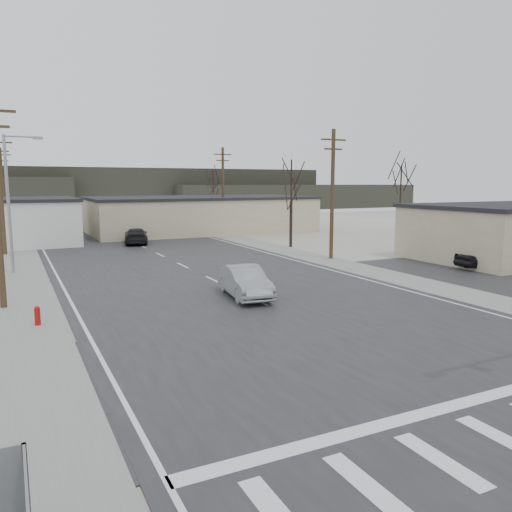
% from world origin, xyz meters
% --- Properties ---
extents(ground, '(140.00, 140.00, 0.00)m').
position_xyz_m(ground, '(0.00, 0.00, 0.00)').
color(ground, silver).
rests_on(ground, ground).
extents(main_road, '(18.00, 110.00, 0.05)m').
position_xyz_m(main_road, '(0.00, 15.00, 0.02)').
color(main_road, '#252528').
rests_on(main_road, ground).
extents(cross_road, '(90.00, 10.00, 0.04)m').
position_xyz_m(cross_road, '(0.00, 0.00, 0.02)').
color(cross_road, '#252528').
rests_on(cross_road, ground).
extents(sidewalk_left, '(3.00, 90.00, 0.06)m').
position_xyz_m(sidewalk_left, '(-10.60, 20.00, 0.03)').
color(sidewalk_left, gray).
rests_on(sidewalk_left, ground).
extents(sidewalk_right, '(3.00, 90.00, 0.06)m').
position_xyz_m(sidewalk_right, '(10.60, 20.00, 0.03)').
color(sidewalk_right, gray).
rests_on(sidewalk_right, ground).
extents(fire_hydrant, '(0.24, 0.24, 0.87)m').
position_xyz_m(fire_hydrant, '(-10.20, 8.00, 0.45)').
color(fire_hydrant, '#A50C0C').
rests_on(fire_hydrant, ground).
extents(building_right_far, '(26.30, 14.30, 4.30)m').
position_xyz_m(building_right_far, '(10.00, 44.00, 2.15)').
color(building_right_far, '#C0B792').
rests_on(building_right_far, ground).
extents(building_lot, '(14.30, 10.30, 4.30)m').
position_xyz_m(building_lot, '(24.00, 12.00, 2.16)').
color(building_lot, '#C0B792').
rests_on(building_lot, ground).
extents(upole_left_c, '(2.20, 0.30, 10.00)m').
position_xyz_m(upole_left_c, '(-11.50, 32.00, 5.22)').
color(upole_left_c, '#473521').
rests_on(upole_left_c, ground).
extents(upole_left_d, '(2.20, 0.30, 10.00)m').
position_xyz_m(upole_left_d, '(-11.50, 52.00, 5.22)').
color(upole_left_d, '#473521').
rests_on(upole_left_d, ground).
extents(upole_right_a, '(2.20, 0.30, 10.00)m').
position_xyz_m(upole_right_a, '(11.50, 18.00, 5.22)').
color(upole_right_a, '#473521').
rests_on(upole_right_a, ground).
extents(upole_right_b, '(2.20, 0.30, 10.00)m').
position_xyz_m(upole_right_b, '(11.50, 40.00, 5.22)').
color(upole_right_b, '#473521').
rests_on(upole_right_b, ground).
extents(streetlight_main, '(2.40, 0.25, 9.00)m').
position_xyz_m(streetlight_main, '(-10.80, 22.00, 5.09)').
color(streetlight_main, gray).
rests_on(streetlight_main, ground).
extents(tree_right_mid, '(3.74, 3.74, 8.33)m').
position_xyz_m(tree_right_mid, '(12.50, 26.00, 5.93)').
color(tree_right_mid, black).
rests_on(tree_right_mid, ground).
extents(tree_right_far, '(3.52, 3.52, 7.84)m').
position_xyz_m(tree_right_far, '(15.00, 52.00, 5.58)').
color(tree_right_far, black).
rests_on(tree_right_far, ground).
extents(tree_lot, '(3.52, 3.52, 7.84)m').
position_xyz_m(tree_lot, '(22.00, 22.00, 5.58)').
color(tree_lot, black).
rests_on(tree_lot, ground).
extents(hill_center, '(80.00, 18.00, 9.00)m').
position_xyz_m(hill_center, '(15.00, 96.00, 4.50)').
color(hill_center, '#333026').
rests_on(hill_center, ground).
extents(hill_right, '(60.00, 18.00, 5.50)m').
position_xyz_m(hill_right, '(50.00, 90.00, 2.75)').
color(hill_right, '#333026').
rests_on(hill_right, ground).
extents(sedan_crossing, '(2.34, 5.09, 1.62)m').
position_xyz_m(sedan_crossing, '(-0.20, 8.95, 0.86)').
color(sedan_crossing, gray).
rests_on(sedan_crossing, main_road).
extents(car_far_a, '(3.19, 5.59, 1.53)m').
position_xyz_m(car_far_a, '(-0.01, 34.55, 0.81)').
color(car_far_a, black).
rests_on(car_far_a, main_road).
extents(car_far_b, '(2.62, 3.83, 1.21)m').
position_xyz_m(car_far_b, '(-3.71, 51.24, 0.65)').
color(car_far_b, black).
rests_on(car_far_b, main_road).
extents(car_parked_dark_a, '(4.64, 2.22, 1.53)m').
position_xyz_m(car_parked_dark_a, '(18.65, 9.56, 0.80)').
color(car_parked_dark_a, black).
rests_on(car_parked_dark_a, parking_lot).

